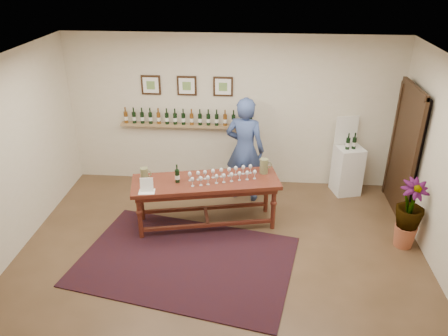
# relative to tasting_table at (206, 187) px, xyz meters

# --- Properties ---
(ground) EXTENTS (6.00, 6.00, 0.00)m
(ground) POSITION_rel_tasting_table_xyz_m (0.30, -0.93, -0.69)
(ground) COLOR #4C3721
(ground) RESTS_ON ground
(room_shell) EXTENTS (6.00, 6.00, 6.00)m
(room_shell) POSITION_rel_tasting_table_xyz_m (2.41, 0.93, 0.43)
(room_shell) COLOR beige
(room_shell) RESTS_ON ground
(rug) EXTENTS (3.35, 2.57, 0.02)m
(rug) POSITION_rel_tasting_table_xyz_m (-0.19, -0.99, -0.68)
(rug) COLOR #45140C
(rug) RESTS_ON ground
(tasting_table) EXTENTS (2.40, 1.19, 0.81)m
(tasting_table) POSITION_rel_tasting_table_xyz_m (0.00, 0.00, 0.00)
(tasting_table) COLOR #481512
(tasting_table) RESTS_ON ground
(table_glasses) EXTENTS (1.18, 0.64, 0.16)m
(table_glasses) POSITION_rel_tasting_table_xyz_m (0.26, 0.04, 0.20)
(table_glasses) COLOR silver
(table_glasses) RESTS_ON tasting_table
(table_bottles) EXTENTS (0.27, 0.19, 0.27)m
(table_bottles) POSITION_rel_tasting_table_xyz_m (-0.44, -0.06, 0.26)
(table_bottles) COLOR black
(table_bottles) RESTS_ON tasting_table
(pitcher_left) EXTENTS (0.15, 0.15, 0.22)m
(pitcher_left) POSITION_rel_tasting_table_xyz_m (-0.94, -0.10, 0.23)
(pitcher_left) COLOR olive
(pitcher_left) RESTS_ON tasting_table
(pitcher_right) EXTENTS (0.18, 0.18, 0.25)m
(pitcher_right) POSITION_rel_tasting_table_xyz_m (0.90, 0.33, 0.25)
(pitcher_right) COLOR olive
(pitcher_right) RESTS_ON tasting_table
(menu_card) EXTENTS (0.25, 0.20, 0.21)m
(menu_card) POSITION_rel_tasting_table_xyz_m (-0.83, -0.42, 0.23)
(menu_card) COLOR white
(menu_card) RESTS_ON tasting_table
(display_pedestal) EXTENTS (0.55, 0.55, 0.89)m
(display_pedestal) POSITION_rel_tasting_table_xyz_m (2.44, 1.29, -0.24)
(display_pedestal) COLOR white
(display_pedestal) RESTS_ON ground
(pedestal_bottles) EXTENTS (0.34, 0.17, 0.32)m
(pedestal_bottles) POSITION_rel_tasting_table_xyz_m (2.43, 1.23, 0.36)
(pedestal_bottles) COLOR black
(pedestal_bottles) RESTS_ON display_pedestal
(info_sign) EXTENTS (0.41, 0.13, 0.57)m
(info_sign) POSITION_rel_tasting_table_xyz_m (2.36, 1.41, 0.49)
(info_sign) COLOR white
(info_sign) RESTS_ON display_pedestal
(potted_plant) EXTENTS (0.59, 0.59, 0.95)m
(potted_plant) POSITION_rel_tasting_table_xyz_m (3.05, -0.34, -0.14)
(potted_plant) COLOR #AB5739
(potted_plant) RESTS_ON ground
(person) EXTENTS (0.78, 0.60, 1.88)m
(person) POSITION_rel_tasting_table_xyz_m (0.58, 0.93, 0.25)
(person) COLOR #34477B
(person) RESTS_ON ground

